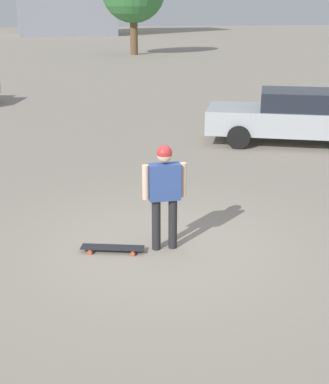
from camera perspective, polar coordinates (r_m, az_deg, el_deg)
The scene contains 4 objects.
ground_plane at distance 8.16m, azimuth 0.00°, elevation -6.01°, with size 220.00×220.00×0.00m, color gray.
person at distance 7.80m, azimuth 0.00°, elevation 0.49°, with size 0.66×0.22×1.60m.
skateboard at distance 8.05m, azimuth -5.58°, elevation -5.95°, with size 0.96×0.50×0.08m.
car_parked_near at distance 14.82m, azimuth 13.93°, elevation 7.84°, with size 4.99×3.60×1.42m.
Camera 1 is at (1.89, 7.15, 3.44)m, focal length 50.00 mm.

